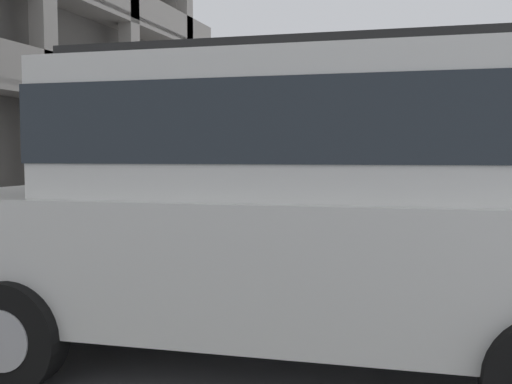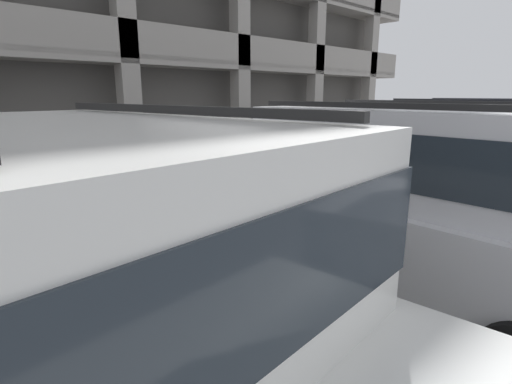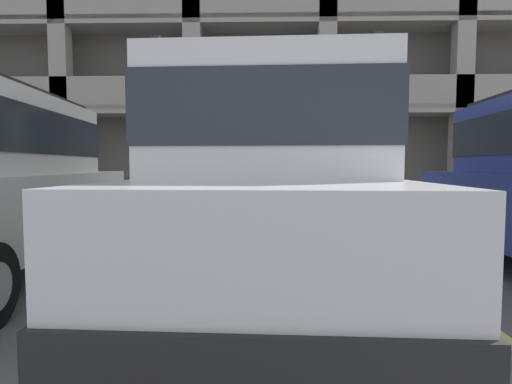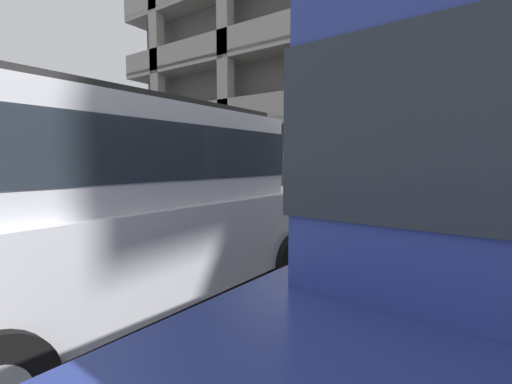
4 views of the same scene
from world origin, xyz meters
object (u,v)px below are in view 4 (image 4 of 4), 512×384
(red_sedan, at_px, (28,187))
(parking_meter_near, at_px, (287,178))
(silver_suv, at_px, (131,203))
(fire_hydrant, at_px, (136,205))

(red_sedan, bearing_deg, parking_meter_near, 31.13)
(silver_suv, xyz_separation_m, parking_meter_near, (0.18, 2.74, 0.15))
(red_sedan, bearing_deg, fire_hydrant, 105.55)
(silver_suv, height_order, parking_meter_near, silver_suv)
(silver_suv, xyz_separation_m, red_sedan, (-3.14, 0.35, 0.00))
(silver_suv, relative_size, fire_hydrant, 6.92)
(red_sedan, relative_size, fire_hydrant, 7.03)
(fire_hydrant, bearing_deg, red_sedan, -69.74)
(silver_suv, distance_m, fire_hydrant, 5.17)
(silver_suv, distance_m, red_sedan, 3.16)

